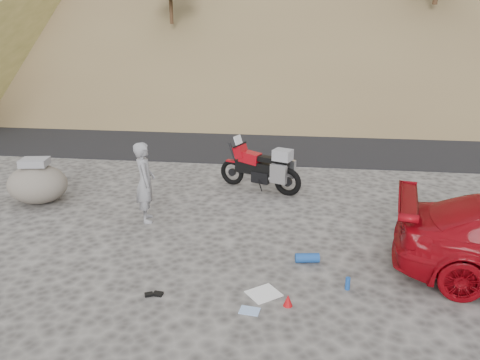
# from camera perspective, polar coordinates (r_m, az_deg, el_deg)

# --- Properties ---
(ground) EXTENTS (140.00, 140.00, 0.00)m
(ground) POSITION_cam_1_polar(r_m,az_deg,el_deg) (9.78, -6.16, -7.35)
(ground) COLOR #3E3B39
(ground) RESTS_ON ground
(road) EXTENTS (120.00, 7.00, 0.05)m
(road) POSITION_cam_1_polar(r_m,az_deg,el_deg) (18.17, 0.37, 5.07)
(road) COLOR black
(road) RESTS_ON ground
(motorcycle) EXTENTS (2.27, 1.21, 1.43)m
(motorcycle) POSITION_cam_1_polar(r_m,az_deg,el_deg) (12.36, 2.84, 1.42)
(motorcycle) COLOR black
(motorcycle) RESTS_ON ground
(man) EXTENTS (0.64, 0.78, 1.82)m
(man) POSITION_cam_1_polar(r_m,az_deg,el_deg) (10.89, -11.19, -4.81)
(man) COLOR gray
(man) RESTS_ON ground
(boulder) EXTENTS (1.52, 1.31, 1.13)m
(boulder) POSITION_cam_1_polar(r_m,az_deg,el_deg) (12.59, -23.46, -0.39)
(boulder) COLOR #57504A
(boulder) RESTS_ON ground
(gear_white_cloth) EXTENTS (0.66, 0.65, 0.02)m
(gear_white_cloth) POSITION_cam_1_polar(r_m,az_deg,el_deg) (7.98, 2.91, -13.66)
(gear_white_cloth) COLOR white
(gear_white_cloth) RESTS_ON ground
(gear_blue_mat) EXTENTS (0.47, 0.24, 0.18)m
(gear_blue_mat) POSITION_cam_1_polar(r_m,az_deg,el_deg) (8.96, 8.20, -9.38)
(gear_blue_mat) COLOR #184593
(gear_blue_mat) RESTS_ON ground
(gear_bottle) EXTENTS (0.08, 0.08, 0.22)m
(gear_bottle) POSITION_cam_1_polar(r_m,az_deg,el_deg) (8.24, 12.99, -12.20)
(gear_bottle) COLOR #184593
(gear_bottle) RESTS_ON ground
(gear_funnel) EXTENTS (0.16, 0.16, 0.20)m
(gear_funnel) POSITION_cam_1_polar(r_m,az_deg,el_deg) (7.67, 5.87, -14.39)
(gear_funnel) COLOR #B20B10
(gear_funnel) RESTS_ON ground
(gear_glove_a) EXTENTS (0.17, 0.13, 0.05)m
(gear_glove_a) POSITION_cam_1_polar(r_m,az_deg,el_deg) (8.05, -9.97, -13.52)
(gear_glove_a) COLOR black
(gear_glove_a) RESTS_ON ground
(gear_glove_b) EXTENTS (0.16, 0.15, 0.04)m
(gear_glove_b) POSITION_cam_1_polar(r_m,az_deg,el_deg) (8.06, -11.05, -13.54)
(gear_glove_b) COLOR black
(gear_glove_b) RESTS_ON ground
(gear_blue_cloth) EXTENTS (0.34, 0.26, 0.01)m
(gear_blue_cloth) POSITION_cam_1_polar(r_m,az_deg,el_deg) (7.57, 1.17, -15.64)
(gear_blue_cloth) COLOR #94B4E5
(gear_blue_cloth) RESTS_ON ground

